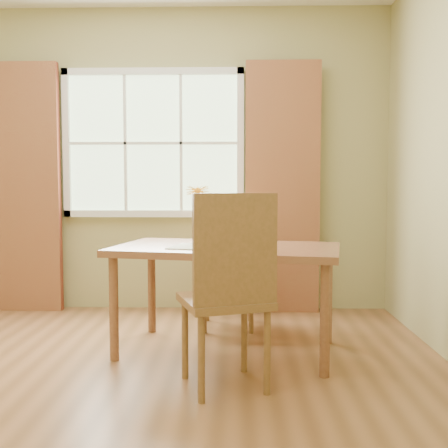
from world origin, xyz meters
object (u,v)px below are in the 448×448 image
at_px(dining_table, 227,257).
at_px(croissant_sandwich, 209,237).
at_px(chair_far, 228,253).
at_px(chair_near, 230,284).
at_px(flower_vase, 198,209).
at_px(water_glass, 260,241).

distance_m(dining_table, croissant_sandwich, 0.22).
xyz_separation_m(chair_far, croissant_sandwich, (-0.11, -0.83, 0.21)).
bearing_deg(chair_near, flower_vase, 85.56).
bearing_deg(chair_far, chair_near, -88.60).
bearing_deg(flower_vase, chair_far, 67.40).
distance_m(chair_far, water_glass, 0.90).
height_order(chair_far, croissant_sandwich, chair_far).
relative_size(chair_near, croissant_sandwich, 6.22).
xyz_separation_m(chair_far, flower_vase, (-0.21, -0.50, 0.38)).
bearing_deg(croissant_sandwich, dining_table, 27.44).
bearing_deg(water_glass, flower_vase, 140.36).
bearing_deg(chair_far, water_glass, -75.51).
bearing_deg(dining_table, chair_near, -76.21).
distance_m(chair_near, flower_vase, 1.02).
xyz_separation_m(chair_near, water_glass, (0.19, 0.57, 0.18)).
distance_m(croissant_sandwich, water_glass, 0.33).
xyz_separation_m(dining_table, flower_vase, (-0.21, 0.21, 0.31)).
bearing_deg(croissant_sandwich, water_glass, -23.31).
xyz_separation_m(chair_far, water_glass, (0.22, -0.85, 0.19)).
xyz_separation_m(chair_near, croissant_sandwich, (-0.14, 0.59, 0.20)).
height_order(dining_table, chair_near, chair_near).
relative_size(dining_table, chair_near, 1.48).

